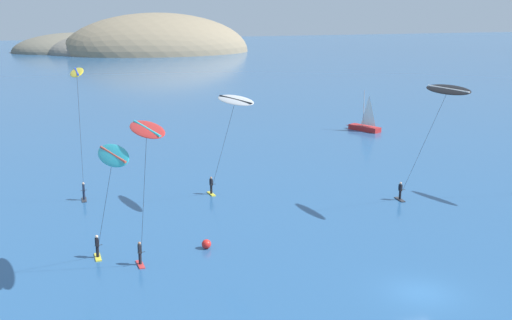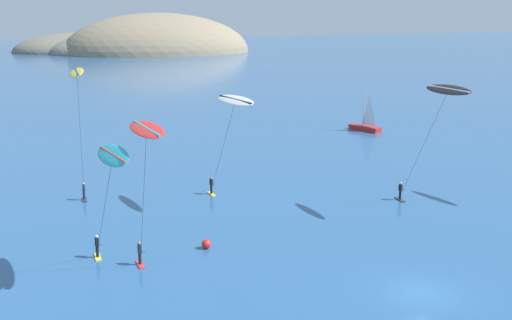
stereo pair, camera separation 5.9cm
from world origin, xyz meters
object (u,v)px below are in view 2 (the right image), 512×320
object	(u,v)px
kitesurfer_red	(146,139)
marker_buoy	(206,244)
kitesurfer_yellow	(77,83)
kitesurfer_cyan	(111,164)
kitesurfer_black	(444,99)
kitesurfer_white	(233,107)
sailboat_near	(363,126)

from	to	relation	value
kitesurfer_red	marker_buoy	distance (m)	11.10
kitesurfer_yellow	kitesurfer_cyan	xyz separation A→B (m)	(0.89, -16.53, -3.20)
kitesurfer_black	kitesurfer_white	bearing A→B (deg)	153.80
kitesurfer_black	kitesurfer_red	distance (m)	25.87
sailboat_near	kitesurfer_yellow	distance (m)	47.67
kitesurfer_yellow	kitesurfer_black	distance (m)	30.65
sailboat_near	kitesurfer_yellow	world-z (taller)	kitesurfer_yellow
kitesurfer_black	marker_buoy	bearing A→B (deg)	-176.44
sailboat_near	kitesurfer_red	xyz separation A→B (m)	(-36.96, -40.95, 8.81)
kitesurfer_black	kitesurfer_white	size ratio (longest dim) A/B	1.13
kitesurfer_yellow	kitesurfer_black	world-z (taller)	kitesurfer_yellow
kitesurfer_yellow	kitesurfer_red	bearing A→B (deg)	-80.02
sailboat_near	kitesurfer_white	world-z (taller)	kitesurfer_white
marker_buoy	kitesurfer_black	bearing A→B (deg)	3.56
kitesurfer_black	kitesurfer_white	distance (m)	17.53
kitesurfer_cyan	marker_buoy	world-z (taller)	kitesurfer_cyan
sailboat_near	kitesurfer_yellow	size ratio (longest dim) A/B	0.47
sailboat_near	kitesurfer_black	world-z (taller)	kitesurfer_black
kitesurfer_cyan	marker_buoy	distance (m)	10.79
kitesurfer_white	kitesurfer_cyan	distance (m)	17.19
kitesurfer_white	kitesurfer_cyan	size ratio (longest dim) A/B	1.10
kitesurfer_red	kitesurfer_cyan	world-z (taller)	kitesurfer_red
kitesurfer_black	kitesurfer_yellow	bearing A→B (deg)	157.53
kitesurfer_red	kitesurfer_cyan	xyz separation A→B (m)	(-2.13, 0.67, -1.58)
kitesurfer_red	kitesurfer_cyan	bearing A→B (deg)	162.63
kitesurfer_yellow	kitesurfer_white	world-z (taller)	kitesurfer_yellow
sailboat_near	kitesurfer_red	bearing A→B (deg)	-132.07
kitesurfer_black	kitesurfer_cyan	world-z (taller)	kitesurfer_black
kitesurfer_white	kitesurfer_yellow	bearing A→B (deg)	162.46
kitesurfer_black	marker_buoy	distance (m)	22.72
kitesurfer_black	kitesurfer_red	bearing A→B (deg)	-167.76
kitesurfer_red	kitesurfer_yellow	bearing A→B (deg)	99.98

